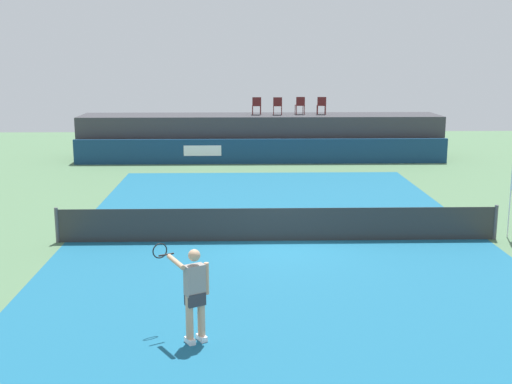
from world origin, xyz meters
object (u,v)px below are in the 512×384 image
at_px(spectator_chair_left, 278,105).
at_px(tennis_player, 194,292).
at_px(net_post_near, 57,225).
at_px(spectator_chair_far_left, 257,105).
at_px(spectator_chair_center, 300,105).
at_px(tennis_ball, 116,228).
at_px(net_post_far, 496,222).
at_px(spectator_chair_right, 322,105).

relative_size(spectator_chair_left, tennis_player, 0.50).
bearing_deg(net_post_near, spectator_chair_left, 65.07).
distance_m(spectator_chair_far_left, net_post_near, 16.55).
distance_m(spectator_chair_center, tennis_ball, 15.85).
relative_size(spectator_chair_center, net_post_near, 0.89).
xyz_separation_m(spectator_chair_far_left, spectator_chair_center, (2.20, 0.17, 0.00)).
xyz_separation_m(net_post_near, net_post_far, (12.40, 0.00, 0.00)).
distance_m(spectator_chair_far_left, tennis_player, 22.05).
relative_size(spectator_chair_far_left, spectator_chair_center, 1.00).
relative_size(net_post_near, net_post_far, 1.00).
bearing_deg(tennis_player, spectator_chair_center, 79.91).
height_order(spectator_chair_far_left, spectator_chair_center, same).
xyz_separation_m(spectator_chair_far_left, spectator_chair_left, (1.05, -0.09, 0.00)).
relative_size(spectator_chair_right, net_post_near, 0.89).
bearing_deg(net_post_far, spectator_chair_left, 109.40).
xyz_separation_m(spectator_chair_far_left, net_post_far, (6.39, -15.26, -2.19)).
distance_m(spectator_chair_center, spectator_chair_right, 1.08).
height_order(spectator_chair_far_left, net_post_far, spectator_chair_far_left).
bearing_deg(tennis_ball, net_post_near, -134.96).
height_order(spectator_chair_far_left, tennis_ball, spectator_chair_far_left).
xyz_separation_m(spectator_chair_right, net_post_near, (-9.29, -15.37, -2.19)).
bearing_deg(spectator_chair_right, net_post_near, -121.14).
xyz_separation_m(net_post_near, tennis_player, (4.28, -6.65, 0.46)).
bearing_deg(net_post_far, tennis_player, -140.69).
distance_m(spectator_chair_center, net_post_far, 16.14).
bearing_deg(net_post_far, spectator_chair_center, 105.21).
bearing_deg(tennis_ball, tennis_player, -70.09).
distance_m(spectator_chair_right, net_post_near, 18.09).
relative_size(spectator_chair_center, tennis_player, 0.50).
distance_m(spectator_chair_right, tennis_player, 22.65).
relative_size(net_post_far, tennis_player, 0.56).
bearing_deg(spectator_chair_center, spectator_chair_left, -167.71).
height_order(spectator_chair_center, spectator_chair_right, same).
bearing_deg(spectator_chair_center, tennis_player, -100.09).
height_order(spectator_chair_left, spectator_chair_center, same).
bearing_deg(net_post_near, spectator_chair_far_left, 68.51).
distance_m(net_post_far, tennis_player, 10.51).
bearing_deg(spectator_chair_left, spectator_chair_right, 4.95).
height_order(net_post_far, tennis_ball, net_post_far).
bearing_deg(tennis_ball, net_post_far, -7.09).
bearing_deg(spectator_chair_far_left, net_post_near, -111.49).
bearing_deg(tennis_player, tennis_ball, 109.91).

